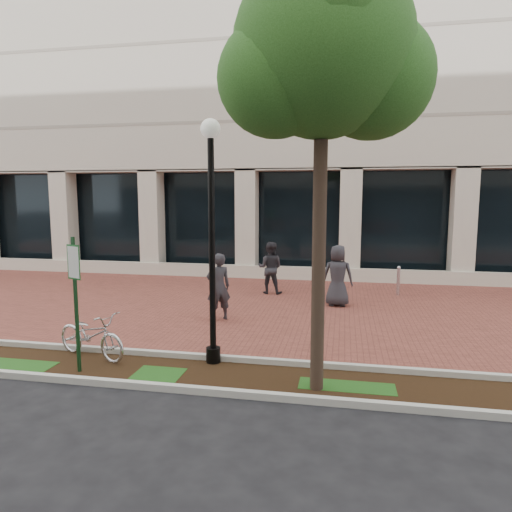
% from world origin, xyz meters
% --- Properties ---
extents(ground, '(120.00, 120.00, 0.00)m').
position_xyz_m(ground, '(0.00, 0.00, 0.00)').
color(ground, black).
rests_on(ground, ground).
extents(brick_plaza, '(40.00, 9.00, 0.01)m').
position_xyz_m(brick_plaza, '(0.00, 0.00, 0.01)').
color(brick_plaza, brown).
rests_on(brick_plaza, ground).
extents(planting_strip, '(40.00, 1.50, 0.01)m').
position_xyz_m(planting_strip, '(0.00, -5.25, 0.01)').
color(planting_strip, black).
rests_on(planting_strip, ground).
extents(curb_plaza_side, '(40.00, 0.12, 0.12)m').
position_xyz_m(curb_plaza_side, '(0.00, -4.50, 0.06)').
color(curb_plaza_side, beige).
rests_on(curb_plaza_side, ground).
extents(curb_street_side, '(40.00, 0.12, 0.12)m').
position_xyz_m(curb_street_side, '(0.00, -6.00, 0.06)').
color(curb_street_side, beige).
rests_on(curb_street_side, ground).
extents(near_office_building, '(40.00, 12.12, 16.00)m').
position_xyz_m(near_office_building, '(0.00, 10.47, 10.05)').
color(near_office_building, '#BEB2A2').
rests_on(near_office_building, ground).
extents(parking_sign, '(0.34, 0.07, 2.48)m').
position_xyz_m(parking_sign, '(-2.91, -5.54, 1.57)').
color(parking_sign, '#13351A').
rests_on(parking_sign, ground).
extents(lamppost, '(0.36, 0.36, 4.58)m').
position_xyz_m(lamppost, '(-0.64, -4.60, 2.58)').
color(lamppost, black).
rests_on(lamppost, ground).
extents(street_tree, '(3.28, 2.74, 6.80)m').
position_xyz_m(street_tree, '(1.43, -5.42, 5.24)').
color(street_tree, '#403024').
rests_on(street_tree, ground).
extents(locked_bicycle, '(1.89, 1.18, 0.94)m').
position_xyz_m(locked_bicycle, '(-3.09, -4.80, 0.47)').
color(locked_bicycle, silver).
rests_on(locked_bicycle, ground).
extents(pedestrian_left, '(0.76, 0.70, 1.75)m').
position_xyz_m(pedestrian_left, '(-1.36, -1.62, 0.87)').
color(pedestrian_left, '#29282D').
rests_on(pedestrian_left, ground).
extents(pedestrian_mid, '(0.87, 0.70, 1.71)m').
position_xyz_m(pedestrian_mid, '(-0.57, 1.84, 0.86)').
color(pedestrian_mid, '#252429').
rests_on(pedestrian_mid, ground).
extents(pedestrian_right, '(0.89, 0.60, 1.80)m').
position_xyz_m(pedestrian_right, '(1.63, 0.50, 0.90)').
color(pedestrian_right, '#29282D').
rests_on(pedestrian_right, ground).
extents(bollard, '(0.12, 0.12, 0.97)m').
position_xyz_m(bollard, '(3.54, 2.33, 0.49)').
color(bollard, silver).
rests_on(bollard, ground).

